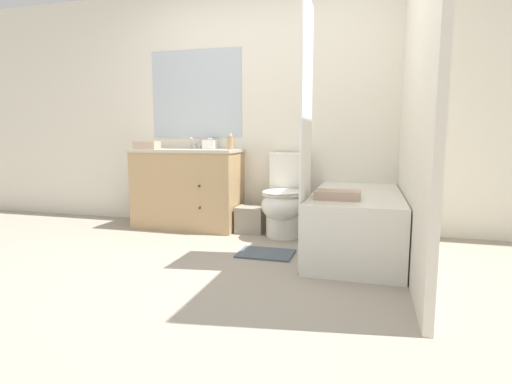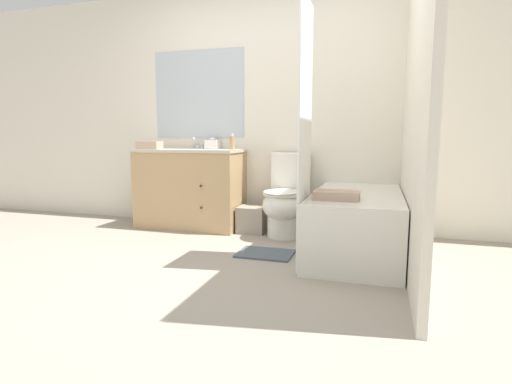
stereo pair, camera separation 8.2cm
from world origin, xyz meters
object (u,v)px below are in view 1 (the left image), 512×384
at_px(bath_mat, 266,254).
at_px(vanity_cabinet, 188,188).
at_px(sink_faucet, 194,145).
at_px(bath_towel_folded, 338,195).
at_px(toilet, 284,201).
at_px(bathtub, 356,222).
at_px(hand_towel_folded, 147,145).
at_px(soap_dispenser, 230,142).
at_px(wastebasket, 250,220).
at_px(tissue_box, 210,144).

bearing_deg(bath_mat, vanity_cabinet, 144.04).
height_order(sink_faucet, bath_towel_folded, sink_faucet).
height_order(toilet, bathtub, toilet).
distance_m(sink_faucet, bath_towel_folded, 1.96).
relative_size(toilet, hand_towel_folded, 3.24).
bearing_deg(soap_dispenser, vanity_cabinet, 178.36).
bearing_deg(bath_towel_folded, soap_dispenser, 142.92).
height_order(wastebasket, tissue_box, tissue_box).
bearing_deg(toilet, bathtub, -28.97).
distance_m(tissue_box, bath_mat, 1.52).
bearing_deg(hand_towel_folded, bathtub, -9.08).
height_order(toilet, bath_mat, toilet).
bearing_deg(soap_dispenser, bathtub, -20.09).
bearing_deg(toilet, sink_faucet, 165.21).
height_order(soap_dispenser, hand_towel_folded, soap_dispenser).
relative_size(soap_dispenser, bath_mat, 0.37).
relative_size(sink_faucet, tissue_box, 1.03).
xyz_separation_m(soap_dispenser, bath_towel_folded, (1.13, -0.86, -0.37)).
xyz_separation_m(toilet, bath_mat, (-0.01, -0.66, -0.34)).
relative_size(bath_towel_folded, bath_mat, 0.73).
bearing_deg(hand_towel_folded, wastebasket, 4.49).
bearing_deg(bath_mat, hand_towel_folded, 156.56).
bearing_deg(vanity_cabinet, tissue_box, 40.46).
xyz_separation_m(vanity_cabinet, toilet, (1.05, -0.09, -0.08)).
bearing_deg(bath_mat, bath_towel_folded, -11.32).
height_order(vanity_cabinet, hand_towel_folded, hand_towel_folded).
height_order(wastebasket, bath_towel_folded, bath_towel_folded).
distance_m(sink_faucet, toilet, 1.21).
distance_m(vanity_cabinet, sink_faucet, 0.48).
relative_size(toilet, bath_mat, 1.79).
bearing_deg(sink_faucet, bath_towel_folded, -33.16).
height_order(bathtub, soap_dispenser, soap_dispenser).
distance_m(vanity_cabinet, soap_dispenser, 0.68).
distance_m(sink_faucet, bath_mat, 1.64).
bearing_deg(soap_dispenser, bath_mat, -52.93).
bearing_deg(bath_towel_folded, toilet, 125.82).
distance_m(toilet, wastebasket, 0.41).
bearing_deg(soap_dispenser, hand_towel_folded, -172.16).
height_order(sink_faucet, bath_mat, sink_faucet).
distance_m(tissue_box, bath_towel_folded, 1.79).
height_order(sink_faucet, bathtub, sink_faucet).
xyz_separation_m(vanity_cabinet, hand_towel_folded, (-0.39, -0.13, 0.45)).
bearing_deg(bathtub, soap_dispenser, 159.91).
xyz_separation_m(tissue_box, soap_dispenser, (0.29, -0.18, 0.02)).
distance_m(toilet, soap_dispenser, 0.80).
xyz_separation_m(vanity_cabinet, wastebasket, (0.70, -0.05, -0.29)).
xyz_separation_m(bath_towel_folded, bath_mat, (-0.57, 0.11, -0.52)).
relative_size(vanity_cabinet, sink_faucet, 7.82).
distance_m(sink_faucet, bathtub, 1.96).
distance_m(bathtub, hand_towel_folded, 2.25).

